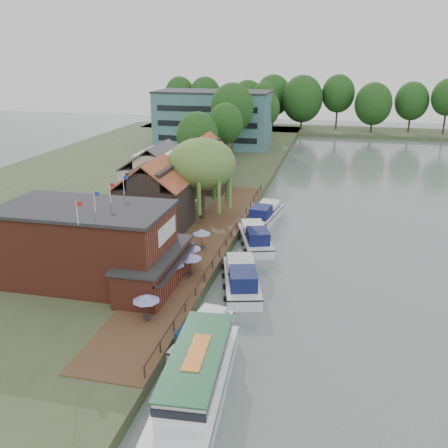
% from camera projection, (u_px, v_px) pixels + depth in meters
% --- Properties ---
extents(ground, '(260.00, 260.00, 0.00)m').
position_uv_depth(ground, '(258.00, 303.00, 45.00)').
color(ground, '#515E5B').
rests_on(ground, ground).
extents(land_bank, '(50.00, 140.00, 1.00)m').
position_uv_depth(land_bank, '(116.00, 184.00, 83.48)').
color(land_bank, '#384728').
rests_on(land_bank, ground).
extents(quay_deck, '(6.00, 50.00, 0.10)m').
position_uv_depth(quay_deck, '(202.00, 245.00, 55.57)').
color(quay_deck, '#47301E').
rests_on(quay_deck, land_bank).
extents(quay_rail, '(0.20, 49.00, 1.00)m').
position_uv_depth(quay_rail, '(227.00, 242.00, 55.31)').
color(quay_rail, black).
rests_on(quay_rail, land_bank).
extents(pub, '(20.00, 11.00, 7.30)m').
position_uv_depth(pub, '(107.00, 246.00, 45.56)').
color(pub, maroon).
rests_on(pub, land_bank).
extents(hotel_block, '(25.40, 12.40, 12.30)m').
position_uv_depth(hotel_block, '(213.00, 119.00, 111.77)').
color(hotel_block, '#38666B').
rests_on(hotel_block, land_bank).
extents(cottage_a, '(8.60, 7.60, 8.50)m').
position_uv_depth(cottage_a, '(154.00, 195.00, 59.38)').
color(cottage_a, black).
rests_on(cottage_a, land_bank).
extents(cottage_b, '(9.60, 8.60, 8.50)m').
position_uv_depth(cottage_b, '(160.00, 175.00, 69.22)').
color(cottage_b, beige).
rests_on(cottage_b, land_bank).
extents(cottage_c, '(7.60, 7.60, 8.50)m').
position_uv_depth(cottage_c, '(204.00, 163.00, 76.64)').
color(cottage_c, black).
rests_on(cottage_c, land_bank).
extents(willow, '(8.60, 8.60, 10.43)m').
position_uv_depth(willow, '(202.00, 179.00, 62.70)').
color(willow, '#476B2D').
rests_on(willow, land_bank).
extents(umbrella_0, '(2.21, 2.21, 2.38)m').
position_uv_depth(umbrella_0, '(147.00, 308.00, 39.39)').
color(umbrella_0, navy).
rests_on(umbrella_0, quay_deck).
extents(umbrella_1, '(2.38, 2.38, 2.38)m').
position_uv_depth(umbrella_1, '(172.00, 271.00, 45.93)').
color(umbrella_1, '#1E1B94').
rests_on(umbrella_1, quay_deck).
extents(umbrella_2, '(2.33, 2.33, 2.38)m').
position_uv_depth(umbrella_2, '(190.00, 265.00, 47.34)').
color(umbrella_2, navy).
rests_on(umbrella_2, quay_deck).
extents(umbrella_3, '(2.34, 2.34, 2.38)m').
position_uv_depth(umbrella_3, '(190.00, 255.00, 49.65)').
color(umbrella_3, navy).
rests_on(umbrella_3, quay_deck).
extents(umbrella_4, '(1.99, 1.99, 2.38)m').
position_uv_depth(umbrella_4, '(202.00, 239.00, 53.70)').
color(umbrella_4, navy).
rests_on(umbrella_4, quay_deck).
extents(cruiser_0, '(4.14, 9.21, 2.11)m').
position_uv_depth(cruiser_0, '(203.00, 329.00, 38.72)').
color(cruiser_0, silver).
rests_on(cruiser_0, ground).
extents(cruiser_1, '(6.24, 11.45, 2.68)m').
position_uv_depth(cruiser_1, '(242.00, 275.00, 47.41)').
color(cruiser_1, silver).
rests_on(cruiser_1, ground).
extents(cruiser_2, '(6.48, 10.92, 2.54)m').
position_uv_depth(cruiser_2, '(255.00, 235.00, 58.01)').
color(cruiser_2, silver).
rests_on(cruiser_2, ground).
extents(cruiser_3, '(4.69, 10.70, 2.53)m').
position_uv_depth(cruiser_3, '(265.00, 212.00, 66.34)').
color(cruiser_3, silver).
rests_on(cruiser_3, ground).
extents(tour_boat, '(5.06, 14.60, 3.13)m').
position_uv_depth(tour_boat, '(195.00, 378.00, 32.09)').
color(tour_boat, silver).
rests_on(tour_boat, ground).
extents(swan, '(0.44, 0.44, 0.44)m').
position_uv_depth(swan, '(173.00, 362.00, 36.04)').
color(swan, white).
rests_on(swan, ground).
extents(bank_tree_0, '(7.02, 7.02, 11.13)m').
position_uv_depth(bank_tree_0, '(198.00, 145.00, 83.67)').
color(bank_tree_0, '#143811').
rests_on(bank_tree_0, land_bank).
extents(bank_tree_1, '(6.30, 6.30, 11.86)m').
position_uv_depth(bank_tree_1, '(226.00, 136.00, 90.15)').
color(bank_tree_1, '#143811').
rests_on(bank_tree_1, land_bank).
extents(bank_tree_2, '(8.52, 8.52, 14.76)m').
position_uv_depth(bank_tree_2, '(232.00, 120.00, 99.69)').
color(bank_tree_2, '#143811').
rests_on(bank_tree_2, land_bank).
extents(bank_tree_3, '(7.39, 7.39, 12.28)m').
position_uv_depth(bank_tree_3, '(264.00, 117.00, 115.25)').
color(bank_tree_3, '#143811').
rests_on(bank_tree_3, land_bank).
extents(bank_tree_4, '(6.08, 6.08, 11.38)m').
position_uv_depth(bank_tree_4, '(250.00, 113.00, 126.26)').
color(bank_tree_4, '#143811').
rests_on(bank_tree_4, land_bank).
extents(bank_tree_5, '(6.78, 6.78, 12.99)m').
position_uv_depth(bank_tree_5, '(264.00, 106.00, 133.39)').
color(bank_tree_5, '#143811').
rests_on(bank_tree_5, land_bank).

